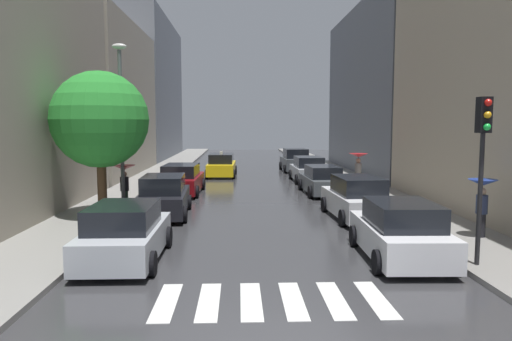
{
  "coord_description": "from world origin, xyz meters",
  "views": [
    {
      "loc": [
        -0.71,
        -7.43,
        3.79
      ],
      "look_at": [
        0.41,
        22.49,
        0.78
      ],
      "focal_mm": 33.09,
      "sensor_mm": 36.0,
      "label": 1
    }
  ],
  "objects": [
    {
      "name": "ground_plane",
      "position": [
        0.0,
        24.0,
        -0.02
      ],
      "size": [
        28.0,
        72.0,
        0.04
      ],
      "primitive_type": "cube",
      "color": "#333335"
    },
    {
      "name": "sidewalk_left",
      "position": [
        -6.5,
        24.0,
        0.07
      ],
      "size": [
        3.0,
        72.0,
        0.15
      ],
      "primitive_type": "cube",
      "color": "gray",
      "rests_on": "ground"
    },
    {
      "name": "sidewalk_right",
      "position": [
        6.5,
        24.0,
        0.07
      ],
      "size": [
        3.0,
        72.0,
        0.15
      ],
      "primitive_type": "cube",
      "color": "gray",
      "rests_on": "ground"
    },
    {
      "name": "crosswalk_stripes",
      "position": [
        0.0,
        2.32,
        0.01
      ],
      "size": [
        4.95,
        2.2,
        0.01
      ],
      "color": "silver",
      "rests_on": "ground"
    },
    {
      "name": "building_left_mid",
      "position": [
        -11.0,
        27.25,
        5.42
      ],
      "size": [
        6.0,
        14.73,
        10.85
      ],
      "primitive_type": "cube",
      "color": "#9E9384",
      "rests_on": "ground"
    },
    {
      "name": "building_left_far",
      "position": [
        -11.0,
        44.7,
        7.33
      ],
      "size": [
        6.0,
        19.25,
        14.65
      ],
      "primitive_type": "cube",
      "color": "slate",
      "rests_on": "ground"
    },
    {
      "name": "building_right_mid",
      "position": [
        11.0,
        28.46,
        6.22
      ],
      "size": [
        6.0,
        18.44,
        12.44
      ],
      "primitive_type": "cube",
      "color": "slate",
      "rests_on": "ground"
    },
    {
      "name": "parked_car_left_nearest",
      "position": [
        -3.83,
        5.38,
        0.76
      ],
      "size": [
        2.11,
        4.2,
        1.61
      ],
      "rotation": [
        0.0,
        0.0,
        1.57
      ],
      "color": "#B2B7BF",
      "rests_on": "ground"
    },
    {
      "name": "parked_car_left_second",
      "position": [
        -3.76,
        11.72,
        0.79
      ],
      "size": [
        2.18,
        4.35,
        1.69
      ],
      "rotation": [
        0.0,
        0.0,
        1.61
      ],
      "color": "black",
      "rests_on": "ground"
    },
    {
      "name": "parked_car_left_third",
      "position": [
        -3.78,
        17.87,
        0.75
      ],
      "size": [
        2.28,
        4.76,
        1.6
      ],
      "rotation": [
        0.0,
        0.0,
        1.54
      ],
      "color": "maroon",
      "rests_on": "ground"
    },
    {
      "name": "parked_car_right_nearest",
      "position": [
        3.79,
        5.28,
        0.77
      ],
      "size": [
        2.23,
        4.26,
        1.64
      ],
      "rotation": [
        0.0,
        0.0,
        1.54
      ],
      "color": "silver",
      "rests_on": "ground"
    },
    {
      "name": "parked_car_right_second",
      "position": [
        3.98,
        10.94,
        0.79
      ],
      "size": [
        2.23,
        4.56,
        1.7
      ],
      "rotation": [
        0.0,
        0.0,
        1.62
      ],
      "color": "silver",
      "rests_on": "ground"
    },
    {
      "name": "parked_car_right_third",
      "position": [
        3.77,
        17.51,
        0.72
      ],
      "size": [
        2.12,
        4.53,
        1.53
      ],
      "rotation": [
        0.0,
        0.0,
        1.61
      ],
      "color": "#474C51",
      "rests_on": "ground"
    },
    {
      "name": "parked_car_right_fourth",
      "position": [
        3.82,
        22.88,
        0.77
      ],
      "size": [
        2.17,
        4.35,
        1.64
      ],
      "rotation": [
        0.0,
        0.0,
        1.6
      ],
      "color": "#B2B7BF",
      "rests_on": "ground"
    },
    {
      "name": "parked_car_right_fifth",
      "position": [
        3.78,
        29.57,
        0.83
      ],
      "size": [
        2.27,
        4.25,
        1.8
      ],
      "rotation": [
        0.0,
        0.0,
        1.6
      ],
      "color": "#474C51",
      "rests_on": "ground"
    },
    {
      "name": "taxi_midroad",
      "position": [
        -1.92,
        26.14,
        0.76
      ],
      "size": [
        2.18,
        4.5,
        1.81
      ],
      "rotation": [
        0.0,
        0.0,
        1.54
      ],
      "color": "yellow",
      "rests_on": "ground"
    },
    {
      "name": "pedestrian_near_tree",
      "position": [
        -5.59,
        12.74,
        1.49
      ],
      "size": [
        0.96,
        0.96,
        1.86
      ],
      "rotation": [
        0.0,
        0.0,
        1.54
      ],
      "color": "#38513D",
      "rests_on": "sidewalk_left"
    },
    {
      "name": "pedestrian_by_kerb",
      "position": [
        7.07,
        7.17,
        1.46
      ],
      "size": [
        0.9,
        0.9,
        1.86
      ],
      "rotation": [
        0.0,
        0.0,
        6.04
      ],
      "color": "black",
      "rests_on": "sidewalk_right"
    },
    {
      "name": "pedestrian_far_side",
      "position": [
        5.79,
        17.8,
        1.61
      ],
      "size": [
        1.0,
        1.0,
        2.01
      ],
      "rotation": [
        0.0,
        0.0,
        2.25
      ],
      "color": "navy",
      "rests_on": "sidewalk_right"
    },
    {
      "name": "street_tree_left",
      "position": [
        -6.08,
        11.16,
        3.92
      ],
      "size": [
        3.75,
        3.75,
        5.66
      ],
      "color": "#513823",
      "rests_on": "sidewalk_left"
    },
    {
      "name": "traffic_light_right_corner",
      "position": [
        5.45,
        4.22,
        3.29
      ],
      "size": [
        0.3,
        0.42,
        4.3
      ],
      "color": "black",
      "rests_on": "sidewalk_right"
    },
    {
      "name": "lamp_post_left",
      "position": [
        -5.55,
        12.35,
        4.12
      ],
      "size": [
        0.6,
        0.28,
        6.88
      ],
      "color": "#595B60",
      "rests_on": "sidewalk_left"
    }
  ]
}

